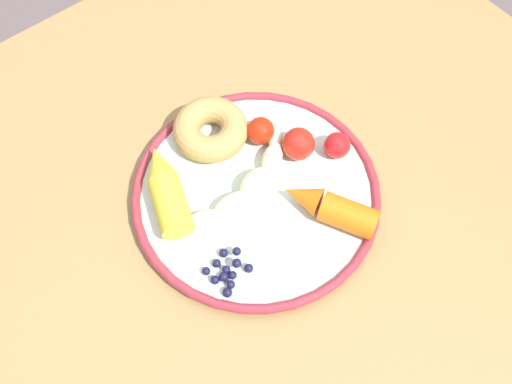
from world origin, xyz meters
name	(u,v)px	position (x,y,z in m)	size (l,w,h in m)	color
ground_plane	(282,340)	(0.00, 0.00, 0.00)	(6.00, 6.00, 0.00)	#5F5153
dining_table	(301,232)	(0.00, 0.00, 0.63)	(0.98, 0.92, 0.71)	olive
plate	(256,193)	(-0.05, -0.04, 0.72)	(0.31, 0.31, 0.02)	silver
banana	(249,181)	(-0.06, -0.04, 0.74)	(0.09, 0.20, 0.03)	beige
carrot_orange	(331,209)	(0.03, 0.01, 0.75)	(0.12, 0.09, 0.04)	orange
carrot_yellow	(166,188)	(-0.11, -0.13, 0.75)	(0.13, 0.08, 0.04)	yellow
donut	(210,129)	(-0.15, -0.04, 0.74)	(0.10, 0.10, 0.04)	tan
blueberry_pile	(228,271)	(0.02, -0.14, 0.73)	(0.05, 0.05, 0.02)	#191638
tomato_near	(337,145)	(-0.03, 0.08, 0.74)	(0.03, 0.03, 0.03)	red
tomato_mid	(298,144)	(-0.06, 0.04, 0.75)	(0.04, 0.04, 0.04)	red
tomato_far	(261,131)	(-0.11, 0.01, 0.75)	(0.04, 0.04, 0.04)	red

